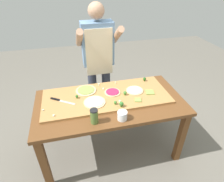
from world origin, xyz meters
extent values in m
plane|color=#6B665B|center=(0.00, 0.00, 0.00)|extent=(8.00, 8.00, 0.00)
cube|color=brown|center=(-0.75, -0.35, 0.36)|extent=(0.07, 0.07, 0.72)
cube|color=brown|center=(0.75, -0.35, 0.36)|extent=(0.07, 0.07, 0.72)
cube|color=brown|center=(-0.75, 0.35, 0.36)|extent=(0.07, 0.07, 0.72)
cube|color=brown|center=(0.75, 0.35, 0.36)|extent=(0.07, 0.07, 0.72)
cube|color=brown|center=(0.00, 0.00, 0.74)|extent=(1.62, 0.82, 0.04)
cube|color=#B27F47|center=(-0.02, 0.08, 0.78)|extent=(1.40, 0.57, 0.03)
cube|color=#B7BABF|center=(-0.46, 0.05, 0.79)|extent=(0.17, 0.12, 0.00)
cube|color=black|center=(-0.58, 0.13, 0.80)|extent=(0.10, 0.08, 0.02)
cylinder|color=beige|center=(-0.17, -0.02, 0.79)|extent=(0.23, 0.23, 0.01)
cylinder|color=beige|center=(-0.17, -0.02, 0.80)|extent=(0.19, 0.19, 0.01)
cylinder|color=beige|center=(0.32, 0.09, 0.79)|extent=(0.20, 0.20, 0.01)
cylinder|color=silver|center=(0.32, 0.09, 0.80)|extent=(0.16, 0.16, 0.01)
cylinder|color=beige|center=(0.06, 0.12, 0.79)|extent=(0.18, 0.18, 0.01)
cylinder|color=#9E234C|center=(0.06, 0.12, 0.80)|extent=(0.15, 0.15, 0.01)
cylinder|color=beige|center=(-0.23, 0.23, 0.79)|extent=(0.24, 0.24, 0.01)
cylinder|color=#899E4C|center=(-0.23, 0.23, 0.80)|extent=(0.19, 0.19, 0.01)
cube|color=#899E4C|center=(0.47, 0.02, 0.79)|extent=(0.11, 0.11, 0.01)
cube|color=#899E4C|center=(0.29, -0.09, 0.79)|extent=(0.09, 0.09, 0.01)
cylinder|color=#3F7220|center=(0.08, -0.15, 0.80)|extent=(0.02, 0.02, 0.02)
sphere|color=#38752D|center=(0.08, -0.15, 0.83)|extent=(0.05, 0.05, 0.05)
cylinder|color=#487A23|center=(0.18, 0.04, 0.80)|extent=(0.02, 0.02, 0.02)
sphere|color=#427F33|center=(0.18, 0.04, 0.82)|extent=(0.04, 0.04, 0.04)
cylinder|color=#366618|center=(-0.35, 0.10, 0.80)|extent=(0.01, 0.01, 0.02)
sphere|color=#2D6623|center=(-0.35, 0.10, 0.81)|extent=(0.03, 0.03, 0.03)
cylinder|color=#2C5915|center=(0.51, 0.28, 0.80)|extent=(0.02, 0.02, 0.02)
sphere|color=#23561E|center=(0.51, 0.28, 0.82)|extent=(0.04, 0.04, 0.04)
cylinder|color=#487A23|center=(0.03, -0.10, 0.80)|extent=(0.01, 0.01, 0.02)
sphere|color=#427F33|center=(0.03, -0.10, 0.82)|extent=(0.03, 0.03, 0.03)
cube|color=white|center=(-0.07, 0.32, 0.80)|extent=(0.02, 0.02, 0.02)
cube|color=white|center=(0.09, -0.07, 0.80)|extent=(0.02, 0.02, 0.02)
cube|color=silver|center=(-0.70, -0.03, 0.79)|extent=(0.01, 0.01, 0.01)
cube|color=white|center=(-0.03, 0.21, 0.80)|extent=(0.02, 0.02, 0.02)
cube|color=silver|center=(0.14, 0.31, 0.80)|extent=(0.02, 0.02, 0.02)
cube|color=silver|center=(-0.59, -0.14, 0.80)|extent=(0.02, 0.02, 0.02)
cylinder|color=white|center=(0.05, -0.31, 0.81)|extent=(0.10, 0.10, 0.09)
cylinder|color=white|center=(0.05, -0.31, 0.79)|extent=(0.08, 0.08, 0.05)
cylinder|color=#517033|center=(-0.22, -0.29, 0.83)|extent=(0.07, 0.07, 0.14)
cylinder|color=black|center=(-0.22, -0.29, 0.91)|extent=(0.07, 0.07, 0.01)
cylinder|color=#333847|center=(-0.10, 0.70, 0.45)|extent=(0.12, 0.12, 0.90)
cylinder|color=#333847|center=(0.10, 0.70, 0.45)|extent=(0.12, 0.12, 0.90)
cube|color=#6689B2|center=(0.00, 0.70, 1.18)|extent=(0.40, 0.20, 0.55)
cube|color=beige|center=(0.00, 0.59, 1.09)|extent=(0.34, 0.01, 0.60)
cylinder|color=tan|center=(-0.23, 0.60, 1.30)|extent=(0.08, 0.39, 0.31)
cylinder|color=tan|center=(0.23, 0.60, 1.30)|extent=(0.08, 0.39, 0.31)
sphere|color=tan|center=(0.00, 0.70, 1.57)|extent=(0.20, 0.20, 0.20)
camera|label=1|loc=(-0.37, -1.62, 1.99)|focal=30.09mm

